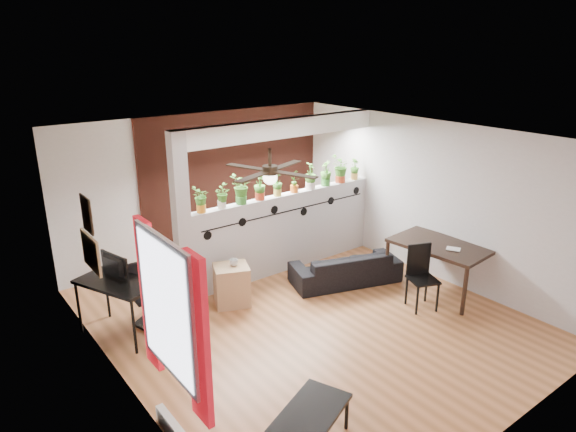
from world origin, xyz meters
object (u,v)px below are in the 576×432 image
(potted_plant_9, at_px, (355,168))
(office_chair, at_px, (146,298))
(folding_chair, at_px, (421,271))
(potted_plant_3, at_px, (260,186))
(ceiling_fan, at_px, (270,173))
(potted_plant_6, at_px, (310,175))
(potted_plant_7, at_px, (326,172))
(coffee_table, at_px, (311,415))
(dining_table, at_px, (440,249))
(potted_plant_1, at_px, (221,195))
(potted_plant_8, at_px, (341,168))
(sofa, at_px, (345,268))
(cube_shelf, at_px, (232,285))
(computer_desk, at_px, (117,286))
(potted_plant_4, at_px, (277,184))
(potted_plant_5, at_px, (294,180))
(potted_plant_0, at_px, (201,199))
(potted_plant_2, at_px, (241,188))
(cup, at_px, (234,262))

(potted_plant_9, bearing_deg, office_chair, -176.12)
(folding_chair, bearing_deg, potted_plant_3, 119.88)
(potted_plant_3, bearing_deg, ceiling_fan, -120.81)
(potted_plant_6, height_order, potted_plant_7, potted_plant_6)
(coffee_table, bearing_deg, dining_table, 19.85)
(potted_plant_1, xyz_separation_m, office_chair, (-1.42, -0.29, -1.16))
(coffee_table, bearing_deg, potted_plant_8, 44.15)
(potted_plant_7, bearing_deg, coffee_table, -132.88)
(sofa, height_order, cube_shelf, cube_shelf)
(potted_plant_7, bearing_deg, folding_chair, -92.71)
(potted_plant_6, height_order, office_chair, potted_plant_6)
(potted_plant_7, bearing_deg, ceiling_fan, -144.00)
(potted_plant_8, xyz_separation_m, sofa, (-0.78, -1.02, -1.36))
(computer_desk, bearing_deg, potted_plant_8, 4.54)
(potted_plant_6, height_order, coffee_table, potted_plant_6)
(potted_plant_4, distance_m, potted_plant_8, 1.41)
(potted_plant_6, bearing_deg, coffee_table, -129.60)
(potted_plant_8, height_order, dining_table, potted_plant_8)
(potted_plant_5, bearing_deg, potted_plant_0, -180.00)
(cube_shelf, bearing_deg, office_chair, -168.80)
(potted_plant_4, height_order, office_chair, potted_plant_4)
(potted_plant_8, bearing_deg, potted_plant_5, 180.00)
(potted_plant_7, relative_size, sofa, 0.26)
(ceiling_fan, xyz_separation_m, potted_plant_7, (2.48, 1.80, -0.73))
(ceiling_fan, height_order, potted_plant_3, ceiling_fan)
(potted_plant_8, relative_size, coffee_table, 0.48)
(potted_plant_1, height_order, potted_plant_9, potted_plant_9)
(dining_table, distance_m, folding_chair, 0.65)
(potted_plant_1, height_order, potted_plant_2, potted_plant_2)
(sofa, relative_size, cup, 13.50)
(potted_plant_8, relative_size, cube_shelf, 0.80)
(folding_chair, bearing_deg, sofa, 104.56)
(potted_plant_6, relative_size, dining_table, 0.30)
(cup, xyz_separation_m, dining_table, (2.75, -1.59, 0.04))
(potted_plant_4, relative_size, potted_plant_6, 0.82)
(office_chair, bearing_deg, folding_chair, -29.94)
(potted_plant_0, relative_size, potted_plant_4, 1.05)
(cube_shelf, distance_m, dining_table, 3.25)
(potted_plant_2, distance_m, potted_plant_5, 1.05)
(potted_plant_1, bearing_deg, computer_desk, -169.42)
(potted_plant_2, bearing_deg, dining_table, -43.07)
(potted_plant_1, bearing_deg, cup, -104.96)
(potted_plant_1, bearing_deg, potted_plant_8, -0.00)
(dining_table, bearing_deg, cup, 149.92)
(sofa, relative_size, computer_desk, 1.38)
(ceiling_fan, bearing_deg, potted_plant_8, 32.47)
(potted_plant_2, bearing_deg, office_chair, -170.81)
(potted_plant_5, bearing_deg, potted_plant_7, 0.00)
(cup, bearing_deg, coffee_table, -108.22)
(computer_desk, distance_m, office_chair, 0.52)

